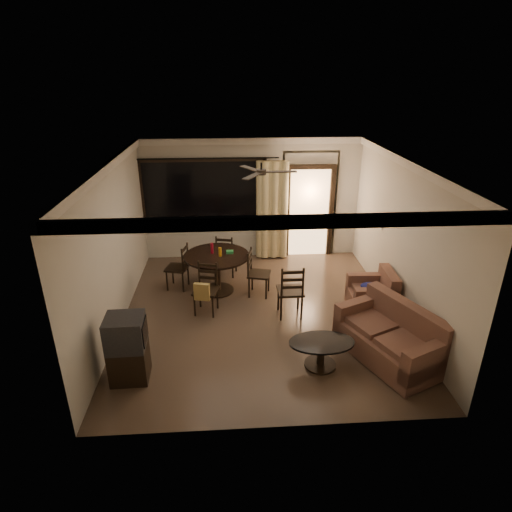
{
  "coord_description": "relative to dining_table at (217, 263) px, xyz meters",
  "views": [
    {
      "loc": [
        -0.54,
        -6.83,
        4.17
      ],
      "look_at": [
        -0.07,
        0.2,
        1.09
      ],
      "focal_mm": 30.0,
      "sensor_mm": 36.0,
      "label": 1
    }
  ],
  "objects": [
    {
      "name": "tv_cabinet",
      "position": [
        -1.23,
        -2.62,
        -0.12
      ],
      "size": [
        0.56,
        0.5,
        1.02
      ],
      "rotation": [
        0.0,
        0.0,
        0.03
      ],
      "color": "black",
      "rests_on": "ground"
    },
    {
      "name": "sofa",
      "position": [
        2.72,
        -2.4,
        -0.28
      ],
      "size": [
        1.47,
        1.85,
        0.87
      ],
      "rotation": [
        0.0,
        0.0,
        0.43
      ],
      "color": "#4D2523",
      "rests_on": "ground"
    },
    {
      "name": "side_chair",
      "position": [
        1.33,
        -1.03,
        -0.32
      ],
      "size": [
        0.46,
        0.46,
        1.04
      ],
      "rotation": [
        0.0,
        0.0,
        3.15
      ],
      "color": "black",
      "rests_on": "ground"
    },
    {
      "name": "dining_chair_west",
      "position": [
        -0.81,
        0.2,
        -0.35
      ],
      "size": [
        0.51,
        0.51,
        0.95
      ],
      "rotation": [
        0.0,
        0.0,
        -1.81
      ],
      "color": "black",
      "rests_on": "ground"
    },
    {
      "name": "dining_chair_south",
      "position": [
        -0.2,
        -0.83,
        -0.33
      ],
      "size": [
        0.51,
        0.55,
        0.95
      ],
      "rotation": [
        0.0,
        0.0,
        -0.24
      ],
      "color": "black",
      "rests_on": "ground"
    },
    {
      "name": "armchair",
      "position": [
        2.9,
        -0.98,
        -0.31
      ],
      "size": [
        0.82,
        0.82,
        0.79
      ],
      "rotation": [
        0.0,
        0.0,
        -0.05
      ],
      "color": "#4D2523",
      "rests_on": "ground"
    },
    {
      "name": "coffee_table",
      "position": [
        1.6,
        -2.52,
        -0.34
      ],
      "size": [
        0.99,
        0.6,
        0.44
      ],
      "rotation": [
        0.0,
        0.0,
        -0.39
      ],
      "color": "black",
      "rests_on": "ground"
    },
    {
      "name": "room_shell",
      "position": [
        1.39,
        0.82,
        1.2
      ],
      "size": [
        5.5,
        6.7,
        5.5
      ],
      "color": "beige",
      "rests_on": "ground"
    },
    {
      "name": "dining_chair_east",
      "position": [
        0.81,
        -0.2,
        -0.35
      ],
      "size": [
        0.51,
        0.51,
        0.95
      ],
      "rotation": [
        0.0,
        0.0,
        1.33
      ],
      "color": "black",
      "rests_on": "ground"
    },
    {
      "name": "dining_chair_north",
      "position": [
        0.18,
        0.76,
        -0.35
      ],
      "size": [
        0.51,
        0.51,
        0.95
      ],
      "rotation": [
        0.0,
        0.0,
        2.9
      ],
      "color": "black",
      "rests_on": "ground"
    },
    {
      "name": "ground",
      "position": [
        0.8,
        -0.96,
        -0.63
      ],
      "size": [
        5.5,
        5.5,
        0.0
      ],
      "primitive_type": "plane",
      "color": "#7F6651",
      "rests_on": "ground"
    },
    {
      "name": "dining_table",
      "position": [
        0.0,
        0.0,
        0.0
      ],
      "size": [
        1.29,
        1.29,
        1.02
      ],
      "rotation": [
        0.0,
        0.0,
        -0.24
      ],
      "color": "black",
      "rests_on": "ground"
    }
  ]
}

